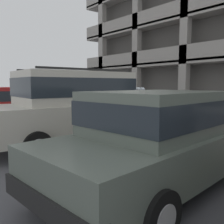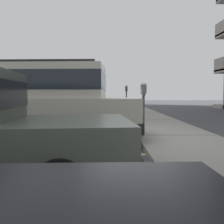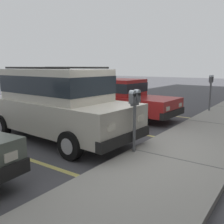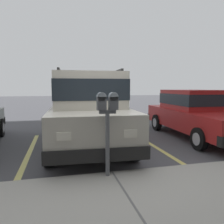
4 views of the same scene
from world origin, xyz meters
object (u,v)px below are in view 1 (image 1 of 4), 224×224
silver_suv (76,105)px  parking_meter_near (140,98)px  parking_meter_far (52,91)px  red_sedan (20,106)px  dark_hatchback (162,137)px

silver_suv → parking_meter_near: (-0.02, 2.48, 0.09)m
silver_suv → parking_meter_far: silver_suv is taller
red_sedan → silver_suv: bearing=6.4°
parking_meter_far → parking_meter_near: bearing=0.0°
silver_suv → parking_meter_near: size_ratio=3.42×
dark_hatchback → silver_suv: bearing=167.1°
red_sedan → parking_meter_near: (3.59, 2.75, 0.36)m
silver_suv → parking_meter_near: silver_suv is taller
dark_hatchback → parking_meter_far: 10.39m
red_sedan → parking_meter_far: parking_meter_far is taller
dark_hatchback → parking_meter_near: (-3.39, 2.94, 0.36)m
red_sedan → dark_hatchback: (6.98, -0.20, 0.00)m
silver_suv → red_sedan: (-3.62, -0.27, -0.27)m
dark_hatchback → parking_meter_near: parking_meter_near is taller
silver_suv → red_sedan: bearing=-172.9°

